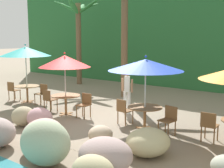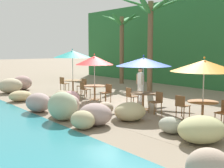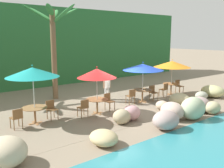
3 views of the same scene
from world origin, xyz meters
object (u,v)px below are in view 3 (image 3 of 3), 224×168
(waiter_in_white, at_px, (107,85))
(umbrella_orange, at_px, (172,64))
(dining_table_teal, at_px, (35,110))
(dining_table_orange, at_px, (171,85))
(chair_teal_inland, at_px, (17,117))
(chair_red_seaward, at_px, (109,100))
(umbrella_teal, at_px, (33,72))
(chair_orange_seaward, at_px, (179,85))
(dining_table_blue, at_px, (142,92))
(chair_teal_seaward, at_px, (51,108))
(umbrella_red, at_px, (97,73))
(dining_table_red, at_px, (97,102))
(palm_tree_second, at_px, (53,36))
(umbrella_blue, at_px, (143,67))
(chair_orange_inland, at_px, (164,89))
(chair_blue_inland, at_px, (131,95))
(chair_blue_seaward, at_px, (153,92))
(chair_red_inland, at_px, (84,107))

(waiter_in_white, bearing_deg, umbrella_orange, -13.67)
(dining_table_teal, bearing_deg, dining_table_orange, -0.16)
(chair_teal_inland, relative_size, umbrella_orange, 0.36)
(chair_red_seaward, bearing_deg, chair_teal_inland, 178.50)
(umbrella_teal, height_order, umbrella_orange, umbrella_teal)
(umbrella_orange, relative_size, chair_orange_seaward, 2.75)
(chair_red_seaward, distance_m, waiter_in_white, 1.72)
(umbrella_teal, relative_size, chair_red_seaward, 3.00)
(dining_table_orange, height_order, chair_orange_seaward, chair_orange_seaward)
(dining_table_blue, bearing_deg, dining_table_teal, 177.75)
(chair_teal_seaward, height_order, chair_teal_inland, same)
(umbrella_red, height_order, dining_table_red, umbrella_red)
(chair_orange_seaward, height_order, palm_tree_second, palm_tree_second)
(umbrella_blue, bearing_deg, waiter_in_white, 140.71)
(chair_orange_inland, bearing_deg, dining_table_blue, -177.76)
(umbrella_blue, relative_size, umbrella_orange, 0.99)
(chair_blue_inland, distance_m, chair_orange_inland, 2.89)
(chair_teal_seaward, bearing_deg, chair_blue_inland, -4.56)
(umbrella_orange, relative_size, chair_orange_inland, 2.75)
(dining_table_blue, distance_m, chair_blue_inland, 0.86)
(waiter_in_white, bearing_deg, chair_teal_inland, -167.37)
(waiter_in_white, bearing_deg, chair_blue_inland, -59.56)
(dining_table_teal, distance_m, chair_orange_seaward, 10.08)
(chair_teal_seaward, xyz_separation_m, chair_blue_inland, (4.66, -0.37, 0.00))
(chair_blue_inland, bearing_deg, chair_blue_seaward, -2.19)
(umbrella_red, bearing_deg, palm_tree_second, 93.44)
(chair_teal_inland, bearing_deg, chair_blue_inland, -0.26)
(dining_table_red, bearing_deg, chair_teal_inland, 175.75)
(dining_table_teal, height_order, palm_tree_second, palm_tree_second)
(dining_table_blue, height_order, chair_blue_inland, chair_blue_inland)
(chair_teal_inland, height_order, dining_table_blue, chair_teal_inland)
(umbrella_red, height_order, chair_orange_seaward, umbrella_red)
(chair_teal_inland, relative_size, dining_table_orange, 0.79)
(dining_table_blue, distance_m, chair_orange_inland, 2.04)
(chair_teal_seaward, relative_size, umbrella_red, 0.37)
(chair_teal_inland, distance_m, chair_orange_inland, 9.22)
(dining_table_blue, relative_size, chair_orange_inland, 1.26)
(chair_blue_inland, xyz_separation_m, dining_table_orange, (3.73, 0.19, 0.10))
(chair_red_seaward, xyz_separation_m, chair_red_inland, (-1.69, -0.26, 0.00))
(umbrella_red, bearing_deg, umbrella_blue, 3.75)
(chair_red_seaward, height_order, waiter_in_white, waiter_in_white)
(dining_table_teal, relative_size, chair_teal_seaward, 1.26)
(chair_red_inland, bearing_deg, waiter_in_white, 32.09)
(chair_red_seaward, height_order, chair_orange_seaward, same)
(palm_tree_second, bearing_deg, chair_blue_seaward, -41.74)
(umbrella_red, distance_m, chair_red_seaward, 1.74)
(chair_blue_inland, bearing_deg, dining_table_teal, 177.77)
(chair_blue_seaward, relative_size, chair_blue_inland, 1.00)
(chair_teal_seaward, height_order, chair_blue_seaward, same)
(chair_red_seaward, xyz_separation_m, umbrella_blue, (2.52, 0.06, 1.55))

